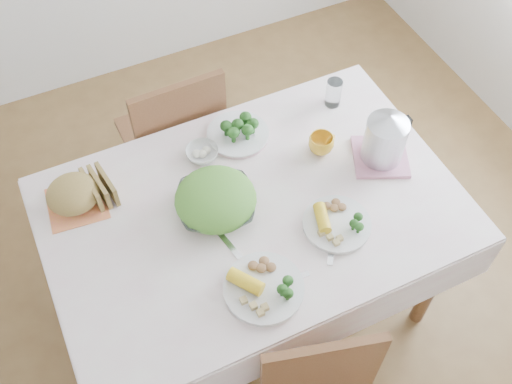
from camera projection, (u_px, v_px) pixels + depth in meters
name	position (u px, v px, depth m)	size (l,w,h in m)	color
floor	(254.00, 301.00, 2.80)	(3.60, 3.60, 0.00)	brown
dining_table	(254.00, 261.00, 2.50)	(1.40, 0.90, 0.75)	brown
tablecloth	(253.00, 208.00, 2.19)	(1.50, 1.00, 0.01)	white
chair_far	(171.00, 135.00, 2.79)	(0.42, 0.42, 0.94)	brown
salad_bowl	(216.00, 204.00, 2.15)	(0.28, 0.28, 0.07)	white
dinner_plate_left	(264.00, 288.00, 1.98)	(0.27, 0.27, 0.02)	white
dinner_plate_right	(337.00, 224.00, 2.13)	(0.25, 0.25, 0.02)	white
broccoli_plate	(238.00, 135.00, 2.38)	(0.25, 0.25, 0.02)	beige
napkin	(77.00, 203.00, 2.19)	(0.21, 0.21, 0.00)	#FF8C51
bread_loaf	(73.00, 194.00, 2.15)	(0.19, 0.18, 0.12)	olive
fruit_bowl	(202.00, 153.00, 2.31)	(0.13, 0.13, 0.04)	white
yellow_mug	(321.00, 144.00, 2.32)	(0.10, 0.10, 0.08)	yellow
glass_tumbler	(334.00, 92.00, 2.45)	(0.06, 0.06, 0.12)	white
pink_tray	(380.00, 157.00, 2.32)	(0.21, 0.21, 0.02)	#CB7C99
electric_kettle	(385.00, 137.00, 2.23)	(0.16, 0.16, 0.22)	#B2B5BA
fork_left	(230.00, 246.00, 2.08)	(0.02, 0.18, 0.00)	silver
fork_right	(332.00, 244.00, 2.09)	(0.02, 0.17, 0.00)	silver
knife	(286.00, 282.00, 2.00)	(0.02, 0.17, 0.00)	silver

